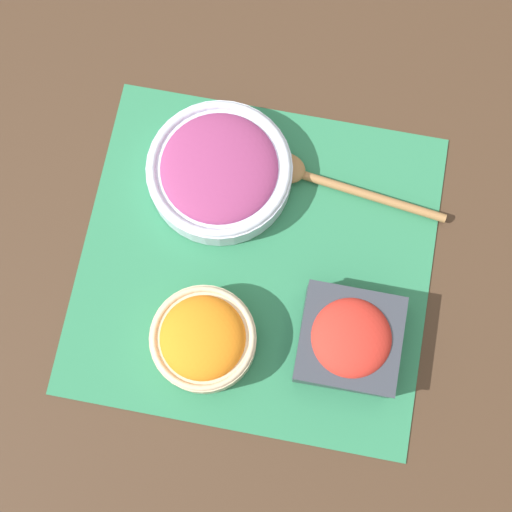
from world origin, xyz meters
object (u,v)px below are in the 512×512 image
object	(u,v)px
onion_bowl	(220,170)
tomato_bowl	(350,339)
carrot_bowl	(203,339)
wooden_spoon	(313,177)

from	to	relation	value
onion_bowl	tomato_bowl	world-z (taller)	tomato_bowl
carrot_bowl	tomato_bowl	size ratio (longest dim) A/B	1.06
carrot_bowl	tomato_bowl	world-z (taller)	tomato_bowl
wooden_spoon	carrot_bowl	bearing A→B (deg)	157.81
onion_bowl	wooden_spoon	bearing A→B (deg)	-80.89
onion_bowl	wooden_spoon	distance (m)	0.13
tomato_bowl	wooden_spoon	size ratio (longest dim) A/B	0.49
tomato_bowl	wooden_spoon	distance (m)	0.23
onion_bowl	tomato_bowl	distance (m)	0.28
carrot_bowl	onion_bowl	bearing A→B (deg)	6.26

